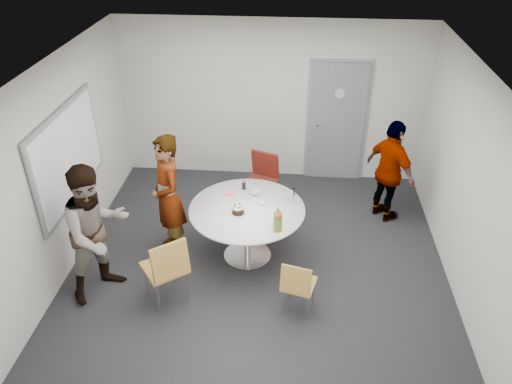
# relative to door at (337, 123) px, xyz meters

# --- Properties ---
(floor) EXTENTS (5.00, 5.00, 0.00)m
(floor) POSITION_rel_door_xyz_m (-1.10, -2.48, -1.03)
(floor) COLOR black
(floor) RESTS_ON ground
(ceiling) EXTENTS (5.00, 5.00, 0.00)m
(ceiling) POSITION_rel_door_xyz_m (-1.10, -2.48, 1.67)
(ceiling) COLOR silver
(ceiling) RESTS_ON wall_back
(wall_back) EXTENTS (5.00, 0.00, 5.00)m
(wall_back) POSITION_rel_door_xyz_m (-1.10, 0.02, 0.32)
(wall_back) COLOR beige
(wall_back) RESTS_ON floor
(wall_left) EXTENTS (0.00, 5.00, 5.00)m
(wall_left) POSITION_rel_door_xyz_m (-3.60, -2.48, 0.32)
(wall_left) COLOR beige
(wall_left) RESTS_ON floor
(wall_right) EXTENTS (0.00, 5.00, 5.00)m
(wall_right) POSITION_rel_door_xyz_m (1.40, -2.48, 0.32)
(wall_right) COLOR beige
(wall_right) RESTS_ON floor
(wall_front) EXTENTS (5.00, 0.00, 5.00)m
(wall_front) POSITION_rel_door_xyz_m (-1.10, -4.98, 0.32)
(wall_front) COLOR beige
(wall_front) RESTS_ON floor
(door) EXTENTS (1.02, 0.17, 2.12)m
(door) POSITION_rel_door_xyz_m (0.00, 0.00, 0.00)
(door) COLOR slate
(door) RESTS_ON wall_back
(whiteboard) EXTENTS (0.04, 1.90, 1.25)m
(whiteboard) POSITION_rel_door_xyz_m (-3.56, -2.28, 0.42)
(whiteboard) COLOR gray
(whiteboard) RESTS_ON wall_left
(table) EXTENTS (1.52, 1.52, 1.12)m
(table) POSITION_rel_door_xyz_m (-1.24, -2.33, -0.34)
(table) COLOR white
(table) RESTS_ON floor
(chair_near_left) EXTENTS (0.67, 0.68, 0.99)m
(chair_near_left) POSITION_rel_door_xyz_m (-2.11, -3.32, -0.42)
(chair_near_left) COLOR olive
(chair_near_left) RESTS_ON floor
(chair_near_right) EXTENTS (0.45, 0.48, 0.77)m
(chair_near_right) POSITION_rel_door_xyz_m (-0.58, -3.35, -0.56)
(chair_near_right) COLOR olive
(chair_near_right) RESTS_ON floor
(chair_far) EXTENTS (0.59, 0.62, 0.96)m
(chair_far) POSITION_rel_door_xyz_m (-1.16, -1.12, -0.44)
(chair_far) COLOR #5C1B12
(chair_far) RESTS_ON floor
(person_main) EXTENTS (0.69, 0.76, 1.76)m
(person_main) POSITION_rel_door_xyz_m (-2.33, -2.26, -0.15)
(person_main) COLOR #A5C6EA
(person_main) RESTS_ON floor
(person_left) EXTENTS (1.06, 1.10, 1.78)m
(person_left) POSITION_rel_door_xyz_m (-2.98, -3.12, -0.14)
(person_left) COLOR white
(person_left) RESTS_ON floor
(person_right) EXTENTS (0.86, 0.99, 1.60)m
(person_right) POSITION_rel_door_xyz_m (0.74, -1.19, -0.23)
(person_right) COLOR black
(person_right) RESTS_ON floor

